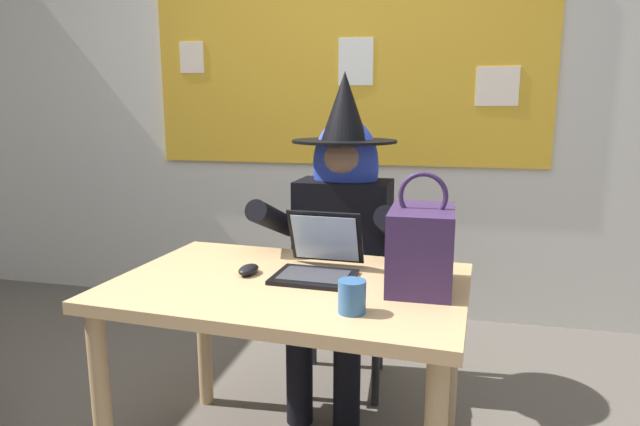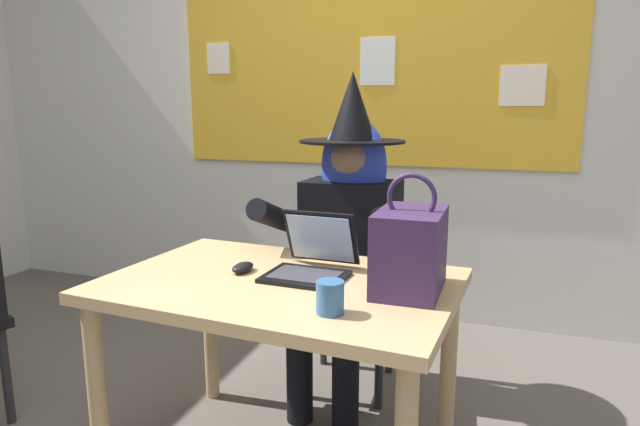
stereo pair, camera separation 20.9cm
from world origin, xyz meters
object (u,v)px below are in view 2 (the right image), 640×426
(desk_main, at_px, (281,307))
(person_costumed, at_px, (347,222))
(chair_at_desk, at_px, (353,277))
(laptop, at_px, (311,261))
(coffee_mug, at_px, (330,297))
(handbag, at_px, (410,250))
(computer_mouse, at_px, (243,267))

(desk_main, relative_size, person_costumed, 0.84)
(chair_at_desk, height_order, person_costumed, person_costumed)
(person_costumed, height_order, laptop, person_costumed)
(coffee_mug, bearing_deg, desk_main, 137.40)
(handbag, bearing_deg, person_costumed, 122.51)
(desk_main, xyz_separation_m, computer_mouse, (-0.16, 0.04, 0.11))
(handbag, bearing_deg, desk_main, -175.40)
(chair_at_desk, xyz_separation_m, laptop, (0.03, -0.66, 0.26))
(chair_at_desk, relative_size, person_costumed, 0.62)
(coffee_mug, bearing_deg, laptop, 118.15)
(person_costumed, distance_m, coffee_mug, 0.89)
(computer_mouse, xyz_separation_m, coffee_mug, (0.41, -0.27, 0.03))
(desk_main, bearing_deg, coffee_mug, -42.60)
(handbag, height_order, coffee_mug, handbag)
(chair_at_desk, distance_m, coffee_mug, 1.04)
(coffee_mug, bearing_deg, chair_at_desk, 101.82)
(desk_main, relative_size, coffee_mug, 12.81)
(desk_main, xyz_separation_m, handbag, (0.43, 0.03, 0.23))
(chair_at_desk, distance_m, computer_mouse, 0.78)
(chair_at_desk, height_order, handbag, handbag)
(computer_mouse, height_order, handbag, handbag)
(desk_main, distance_m, laptop, 0.19)
(laptop, bearing_deg, desk_main, -127.11)
(laptop, distance_m, coffee_mug, 0.37)
(desk_main, bearing_deg, person_costumed, 85.24)
(laptop, height_order, handbag, handbag)
(desk_main, relative_size, computer_mouse, 11.70)
(person_costumed, bearing_deg, computer_mouse, -18.23)
(handbag, bearing_deg, chair_at_desk, 118.14)
(desk_main, distance_m, computer_mouse, 0.20)
(desk_main, distance_m, person_costumed, 0.65)
(chair_at_desk, bearing_deg, desk_main, -7.68)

